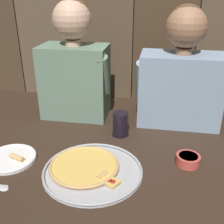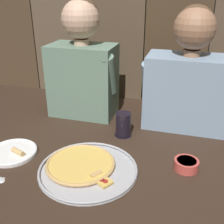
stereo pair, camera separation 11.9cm
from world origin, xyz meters
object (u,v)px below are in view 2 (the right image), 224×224
(drinking_glass, at_px, (124,125))
(diner_right, at_px, (189,75))
(dipping_bowl, at_px, (186,164))
(pizza_tray, at_px, (85,167))
(diner_left, at_px, (82,63))
(dinner_plate, at_px, (13,152))

(drinking_glass, height_order, diner_right, diner_right)
(drinking_glass, bearing_deg, dipping_bowl, -32.90)
(diner_right, bearing_deg, dipping_bowl, -85.39)
(pizza_tray, distance_m, diner_left, 0.61)
(drinking_glass, bearing_deg, pizza_tray, -104.63)
(pizza_tray, height_order, diner_left, diner_left)
(drinking_glass, distance_m, diner_left, 0.42)
(pizza_tray, relative_size, dipping_bowl, 4.02)
(pizza_tray, bearing_deg, diner_right, 54.86)
(drinking_glass, relative_size, diner_left, 0.19)
(dipping_bowl, relative_size, diner_right, 0.16)
(dipping_bowl, xyz_separation_m, diner_left, (-0.59, 0.39, 0.27))
(drinking_glass, bearing_deg, diner_left, 145.43)
(pizza_tray, xyz_separation_m, dinner_plate, (-0.34, 0.01, -0.00))
(drinking_glass, xyz_separation_m, diner_right, (0.28, 0.19, 0.21))
(drinking_glass, relative_size, diner_right, 0.20)
(dinner_plate, bearing_deg, dipping_bowl, 7.78)
(dinner_plate, bearing_deg, pizza_tray, -2.42)
(diner_left, height_order, diner_right, diner_left)
(dinner_plate, relative_size, diner_right, 0.36)
(drinking_glass, xyz_separation_m, dipping_bowl, (0.31, -0.20, -0.04))
(pizza_tray, distance_m, drinking_glass, 0.33)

